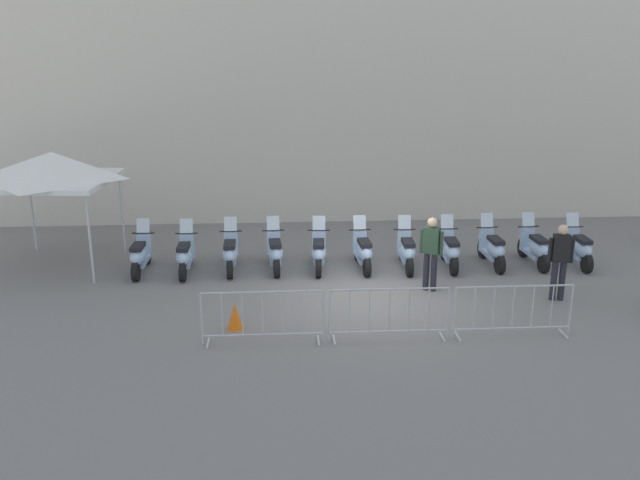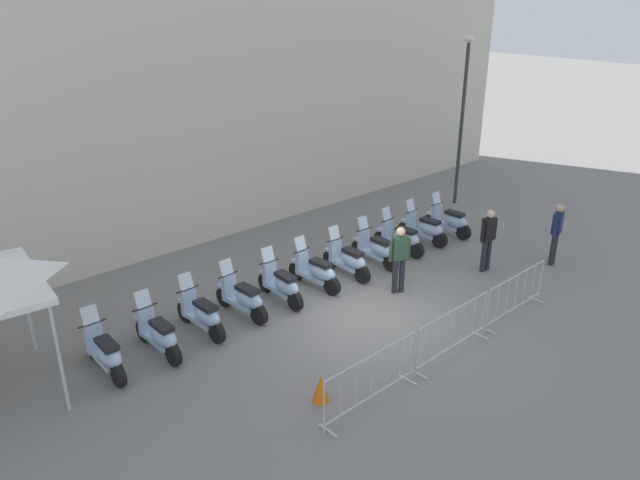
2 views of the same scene
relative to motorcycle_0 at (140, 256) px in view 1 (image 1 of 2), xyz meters
The scene contains 20 objects.
ground_plane 5.79m from the motorcycle_0, 12.59° to the right, with size 120.00×120.00×0.00m, color slate.
building_facade 9.90m from the motorcycle_0, 51.61° to the left, with size 28.00×2.40×12.91m, color beige.
motorcycle_0 is the anchor object (origin of this frame).
motorcycle_1 1.10m from the motorcycle_0, ahead, with size 0.57×1.73×1.24m.
motorcycle_2 2.20m from the motorcycle_0, ahead, with size 0.59×1.72×1.24m.
motorcycle_3 3.30m from the motorcycle_0, ahead, with size 0.65×1.72×1.24m.
motorcycle_4 4.38m from the motorcycle_0, ahead, with size 0.56×1.72×1.24m.
motorcycle_5 5.49m from the motorcycle_0, ahead, with size 0.64×1.72×1.24m.
motorcycle_6 6.57m from the motorcycle_0, ahead, with size 0.56×1.73×1.24m.
motorcycle_7 7.67m from the motorcycle_0, ahead, with size 0.56×1.73×1.24m.
motorcycle_8 8.77m from the motorcycle_0, ahead, with size 0.62×1.72×1.24m.
motorcycle_9 9.87m from the motorcycle_0, ahead, with size 0.64×1.72×1.24m.
motorcycle_10 10.96m from the motorcycle_0, ahead, with size 0.56×1.73×1.24m.
barrier_segment_0 5.17m from the motorcycle_0, 47.99° to the right, with size 2.32×0.65×1.07m.
barrier_segment_1 6.88m from the motorcycle_0, 31.56° to the right, with size 2.32×0.65×1.07m.
barrier_segment_2 8.93m from the motorcycle_0, 22.13° to the right, with size 2.32×0.65×1.07m.
officer_near_row_end 9.82m from the motorcycle_0, ahead, with size 0.55×0.24×1.73m.
officer_by_barriers 7.03m from the motorcycle_0, ahead, with size 0.51×0.34×1.73m.
canopy_tent 3.02m from the motorcycle_0, 166.37° to the left, with size 2.71×2.71×2.91m.
traffic_cone 4.27m from the motorcycle_0, 48.62° to the right, with size 0.32×0.32×0.55m, color orange.
Camera 1 is at (-0.65, -14.67, 5.79)m, focal length 38.97 mm.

